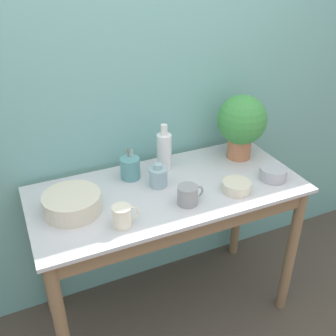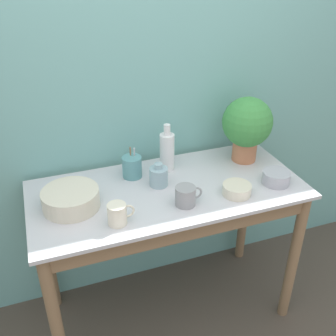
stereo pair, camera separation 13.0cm
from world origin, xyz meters
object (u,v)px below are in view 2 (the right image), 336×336
(bottle_short, at_px, (159,176))
(bowl_small_steel, at_px, (276,177))
(bowl_wash_large, at_px, (71,199))
(mug_grey, at_px, (186,196))
(mug_cream, at_px, (118,214))
(potted_plant, at_px, (247,125))
(bowl_small_cream, at_px, (237,189))
(utensil_cup, at_px, (132,167))
(bottle_tall, at_px, (167,151))

(bottle_short, distance_m, bowl_small_steel, 0.61)
(bottle_short, bearing_deg, bowl_wash_large, -174.37)
(mug_grey, distance_m, mug_cream, 0.34)
(potted_plant, bearing_deg, bottle_short, -170.17)
(bowl_small_cream, bearing_deg, mug_grey, 179.00)
(bottle_short, relative_size, utensil_cup, 0.77)
(mug_grey, bearing_deg, bowl_small_steel, 2.07)
(bowl_wash_large, distance_m, mug_cream, 0.27)
(potted_plant, distance_m, bowl_small_steel, 0.34)
(bottle_short, relative_size, bowl_small_steel, 0.88)
(bottle_short, xyz_separation_m, mug_grey, (0.07, -0.21, -0.00))
(potted_plant, xyz_separation_m, mug_cream, (-0.83, -0.34, -0.17))
(bottle_tall, height_order, bowl_small_cream, bottle_tall)
(bowl_wash_large, height_order, utensil_cup, utensil_cup)
(bowl_wash_large, height_order, bottle_tall, bottle_tall)
(bottle_short, distance_m, bowl_small_cream, 0.40)
(bottle_tall, bearing_deg, utensil_cup, -175.13)
(bowl_small_steel, bearing_deg, potted_plant, 95.96)
(bottle_tall, xyz_separation_m, utensil_cup, (-0.20, -0.02, -0.05))
(bottle_short, bearing_deg, bowl_small_steel, -18.06)
(bottle_tall, relative_size, mug_cream, 2.13)
(bowl_small_steel, bearing_deg, mug_grey, -177.93)
(mug_cream, relative_size, bowl_small_cream, 0.86)
(mug_grey, relative_size, bowl_small_steel, 0.95)
(bottle_tall, xyz_separation_m, mug_grey, (-0.03, -0.36, -0.06))
(bowl_small_steel, bearing_deg, utensil_cup, 155.03)
(bowl_small_steel, relative_size, utensil_cup, 0.87)
(bottle_tall, relative_size, bowl_small_cream, 1.83)
(mug_grey, bearing_deg, bowl_wash_large, 162.52)
(potted_plant, distance_m, mug_grey, 0.60)
(mug_grey, distance_m, bowl_small_cream, 0.27)
(bottle_tall, bearing_deg, mug_cream, -133.65)
(bottle_short, bearing_deg, potted_plant, 9.83)
(mug_cream, height_order, bowl_small_cream, mug_cream)
(bottle_short, height_order, bowl_small_cream, bottle_short)
(bowl_wash_large, distance_m, bottle_tall, 0.59)
(bowl_wash_large, relative_size, bottle_short, 2.14)
(bottle_short, distance_m, mug_grey, 0.22)
(bowl_small_cream, bearing_deg, bowl_small_steel, 5.51)
(mug_grey, bearing_deg, potted_plant, 32.05)
(bowl_wash_large, relative_size, bottle_tall, 1.02)
(bowl_small_steel, bearing_deg, mug_cream, -176.43)
(potted_plant, xyz_separation_m, bowl_small_cream, (-0.21, -0.31, -0.19))
(bottle_short, xyz_separation_m, utensil_cup, (-0.11, 0.13, 0.01))
(mug_grey, xyz_separation_m, mug_cream, (-0.34, -0.03, 0.00))
(bottle_tall, height_order, bowl_small_steel, bottle_tall)
(potted_plant, distance_m, bowl_small_cream, 0.42)
(bottle_short, distance_m, mug_cream, 0.37)
(mug_grey, bearing_deg, bottle_tall, 84.81)
(potted_plant, relative_size, bowl_small_steel, 2.61)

